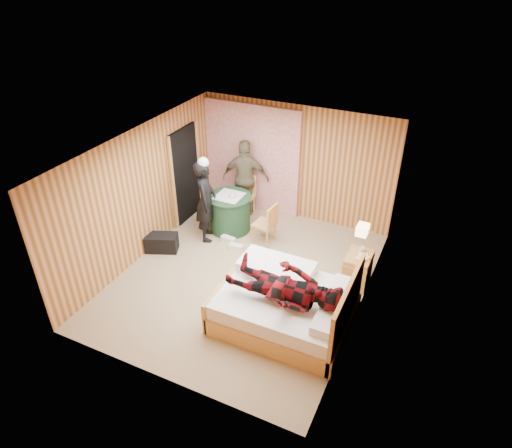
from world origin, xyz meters
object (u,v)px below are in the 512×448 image
at_px(wall_lamp, 363,230).
at_px(duffel_bag, 162,243).
at_px(chair_near, 268,222).
at_px(man_on_bed, 285,281).
at_px(bed, 287,305).
at_px(chair_far, 245,192).
at_px(man_at_table, 246,178).
at_px(round_table, 230,213).
at_px(nightstand, 357,268).
at_px(woman_standing, 206,201).

xyz_separation_m(wall_lamp, duffel_bag, (-3.77, -0.36, -1.12)).
xyz_separation_m(chair_near, man_on_bed, (1.22, -2.12, 0.48)).
relative_size(bed, man_on_bed, 1.17).
xyz_separation_m(bed, man_on_bed, (0.03, -0.23, 0.67)).
bearing_deg(wall_lamp, chair_near, 159.16).
bearing_deg(duffel_bag, bed, -37.34).
relative_size(chair_far, man_at_table, 0.54).
distance_m(round_table, chair_near, 0.95).
relative_size(nightstand, chair_far, 0.65).
distance_m(nightstand, round_table, 2.94).
height_order(wall_lamp, chair_far, wall_lamp).
xyz_separation_m(bed, duffel_bag, (-2.97, 0.77, -0.15)).
distance_m(nightstand, duffel_bag, 3.79).
distance_m(nightstand, man_on_bed, 1.95).
bearing_deg(man_on_bed, wall_lamp, 60.48).
bearing_deg(man_on_bed, round_table, 133.44).
relative_size(chair_far, chair_near, 1.06).
height_order(woman_standing, man_at_table, man_at_table).
height_order(round_table, woman_standing, woman_standing).
bearing_deg(bed, chair_far, 127.58).
bearing_deg(man_on_bed, bed, 97.02).
distance_m(wall_lamp, chair_near, 2.27).
relative_size(nightstand, woman_standing, 0.35).
distance_m(bed, man_at_table, 3.55).
xyz_separation_m(round_table, man_on_bed, (2.15, -2.27, 0.59)).
bearing_deg(woman_standing, duffel_bag, 118.89).
height_order(wall_lamp, nightstand, wall_lamp).
relative_size(round_table, duffel_bag, 1.46).
height_order(round_table, man_on_bed, man_on_bed).
xyz_separation_m(bed, man_at_table, (-2.12, 2.80, 0.54)).
bearing_deg(wall_lamp, chair_far, 151.06).
height_order(nightstand, chair_near, chair_near).
relative_size(chair_near, duffel_bag, 1.41).
xyz_separation_m(wall_lamp, man_on_bed, (-0.77, -1.37, -0.31)).
relative_size(bed, round_table, 2.29).
distance_m(wall_lamp, nightstand, 1.04).
bearing_deg(man_on_bed, man_at_table, 125.35).
bearing_deg(chair_near, duffel_bag, -51.00).
xyz_separation_m(man_at_table, man_on_bed, (2.15, -3.02, 0.13)).
xyz_separation_m(nightstand, duffel_bag, (-3.73, -0.66, -0.13)).
bearing_deg(round_table, man_at_table, 90.00).
distance_m(man_at_table, man_on_bed, 3.71).
relative_size(chair_far, duffel_bag, 1.50).
distance_m(bed, chair_far, 3.48).
distance_m(bed, round_table, 2.94).
height_order(nightstand, round_table, round_table).
xyz_separation_m(wall_lamp, chair_far, (-2.92, 1.61, -0.76)).
bearing_deg(bed, wall_lamp, 54.81).
relative_size(round_table, chair_near, 1.04).
xyz_separation_m(bed, woman_standing, (-2.39, 1.56, 0.53)).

